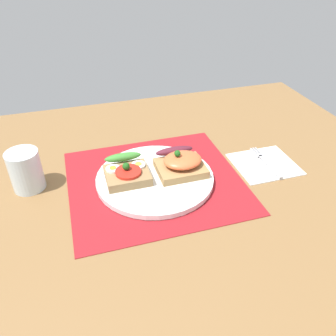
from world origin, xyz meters
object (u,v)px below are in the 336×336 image
object	(u,v)px
sandwich_salmon	(181,163)
fork	(265,161)
sandwich_egg_tomato	(127,172)
drinking_glass	(26,170)
napkin	(264,164)
plate	(155,178)

from	to	relation	value
sandwich_salmon	fork	bearing A→B (deg)	-3.52
sandwich_egg_tomato	fork	bearing A→B (deg)	-3.64
sandwich_egg_tomato	sandwich_salmon	world-z (taller)	sandwich_salmon
fork	drinking_glass	distance (cm)	53.66
sandwich_salmon	fork	xyz separation A→B (cm)	(20.72, -1.28, -2.68)
napkin	drinking_glass	world-z (taller)	drinking_glass
plate	sandwich_salmon	xyz separation A→B (cm)	(6.08, 0.48, 2.56)
napkin	sandwich_salmon	bearing A→B (deg)	175.35
plate	napkin	bearing A→B (deg)	-2.56
drinking_glass	napkin	bearing A→B (deg)	-7.49
napkin	drinking_glass	xyz separation A→B (cm)	(-52.80, 6.94, 4.10)
napkin	plate	bearing A→B (deg)	177.44
sandwich_egg_tomato	drinking_glass	bearing A→B (deg)	167.63
plate	napkin	xyz separation A→B (cm)	(26.48, -1.18, -0.58)
plate	fork	xyz separation A→B (cm)	(26.80, -0.80, -0.12)
sandwich_salmon	drinking_glass	distance (cm)	32.85
sandwich_salmon	fork	world-z (taller)	sandwich_salmon
sandwich_salmon	napkin	distance (cm)	20.70
sandwich_egg_tomato	drinking_glass	size ratio (longest dim) A/B	1.10
napkin	sandwich_egg_tomato	bearing A→B (deg)	175.65
sandwich_salmon	napkin	size ratio (longest dim) A/B	0.74
sandwich_salmon	fork	size ratio (longest dim) A/B	0.79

